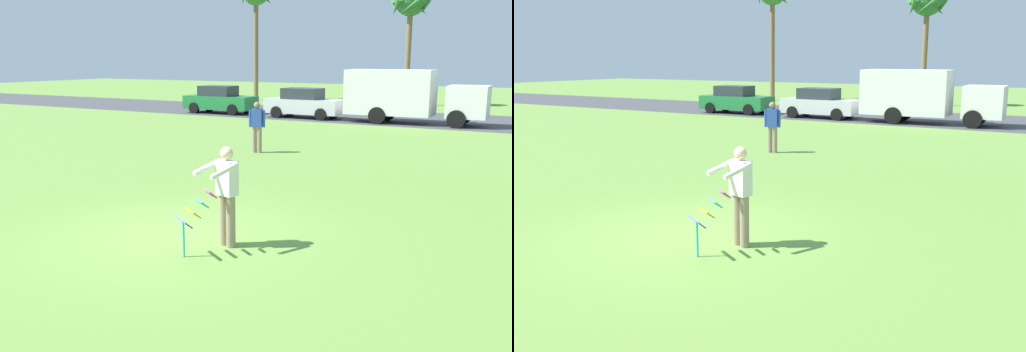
{
  "view_description": "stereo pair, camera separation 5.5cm",
  "coord_description": "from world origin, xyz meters",
  "views": [
    {
      "loc": [
        6.2,
        -7.99,
        3.18
      ],
      "look_at": [
        1.13,
        0.97,
        1.05
      ],
      "focal_mm": 40.08,
      "sensor_mm": 36.0,
      "label": 1
    },
    {
      "loc": [
        6.25,
        -7.96,
        3.18
      ],
      "look_at": [
        1.13,
        0.97,
        1.05
      ],
      "focal_mm": 40.08,
      "sensor_mm": 36.0,
      "label": 2
    }
  ],
  "objects": [
    {
      "name": "person_kite_flyer",
      "position": [
        1.12,
        -0.05,
        0.95
      ],
      "size": [
        0.67,
        0.75,
        1.73
      ],
      "color": "gray",
      "rests_on": "ground"
    },
    {
      "name": "road_strip",
      "position": [
        0.0,
        22.59,
        0.01
      ],
      "size": [
        120.0,
        8.0,
        0.01
      ],
      "primitive_type": "cube",
      "color": "#424247",
      "rests_on": "ground"
    },
    {
      "name": "parked_car_silver",
      "position": [
        -6.75,
        20.19,
        0.77
      ],
      "size": [
        4.22,
        1.88,
        1.6
      ],
      "color": "silver",
      "rests_on": "ground"
    },
    {
      "name": "ground_plane",
      "position": [
        0.0,
        0.0,
        0.0
      ],
      "size": [
        120.0,
        120.0,
        0.0
      ],
      "primitive_type": "plane",
      "color": "olive"
    },
    {
      "name": "kite_held",
      "position": [
        0.91,
        -0.72,
        0.7
      ],
      "size": [
        0.65,
        0.73,
        1.06
      ],
      "color": "#D83399",
      "rests_on": "ground"
    },
    {
      "name": "parked_car_green",
      "position": [
        -12.18,
        20.18,
        0.77
      ],
      "size": [
        4.23,
        1.89,
        1.6
      ],
      "color": "#1E7238",
      "rests_on": "ground"
    },
    {
      "name": "parked_truck_white_box",
      "position": [
        -1.25,
        20.19,
        1.41
      ],
      "size": [
        6.76,
        2.27,
        2.62
      ],
      "color": "silver",
      "rests_on": "ground"
    },
    {
      "name": "person_walker_near",
      "position": [
        -3.3,
        8.87,
        0.93
      ],
      "size": [
        0.55,
        0.31,
        1.73
      ],
      "color": "gray",
      "rests_on": "ground"
    },
    {
      "name": "palm_tree_right_near",
      "position": [
        -4.19,
        31.06,
        6.6
      ],
      "size": [
        2.58,
        2.71,
        7.98
      ],
      "color": "brown",
      "rests_on": "ground"
    }
  ]
}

